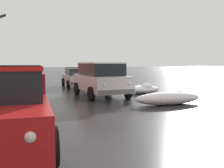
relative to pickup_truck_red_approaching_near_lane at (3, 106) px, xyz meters
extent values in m
ellipsoid|color=white|center=(6.88, 7.55, -0.64)|extent=(1.93, 1.14, 0.47)
ellipsoid|color=white|center=(6.96, 7.34, -0.58)|extent=(0.73, 0.61, 0.61)
ellipsoid|color=white|center=(6.61, 7.76, -0.64)|extent=(0.58, 0.49, 0.49)
ellipsoid|color=white|center=(6.21, 3.63, -0.60)|extent=(3.09, 0.99, 0.56)
ellipsoid|color=white|center=(6.88, 3.79, -0.59)|extent=(0.69, 0.58, 0.58)
ellipsoid|color=white|center=(6.94, 18.84, -0.62)|extent=(1.83, 1.46, 0.53)
ellipsoid|color=white|center=(7.16, 18.64, -0.54)|extent=(0.82, 0.68, 0.68)
ellipsoid|color=white|center=(6.93, 18.82, -0.62)|extent=(0.64, 0.53, 0.53)
cube|color=red|center=(0.00, 0.12, -0.14)|extent=(1.83, 5.36, 0.76)
cube|color=red|center=(0.86, 1.19, 0.46)|extent=(0.11, 2.57, 0.44)
cube|color=red|center=(0.01, 2.75, 0.46)|extent=(1.71, 0.11, 0.44)
sphere|color=white|center=(0.57, -2.54, -0.02)|extent=(0.16, 0.16, 0.16)
cylinder|color=black|center=(0.92, -1.49, -0.52)|extent=(0.22, 0.72, 0.72)
cylinder|color=black|center=(0.93, 1.72, -0.52)|extent=(0.22, 0.72, 0.72)
cube|color=silver|center=(4.14, 7.09, -0.14)|extent=(2.30, 4.37, 0.80)
cube|color=black|center=(4.13, 7.14, 0.60)|extent=(1.92, 3.09, 0.68)
cube|color=silver|center=(4.13, 7.14, 0.91)|extent=(1.96, 3.15, 0.06)
cube|color=slate|center=(4.33, 5.05, -0.42)|extent=(1.88, 0.29, 0.22)
cube|color=slate|center=(3.95, 9.14, -0.42)|extent=(1.88, 0.29, 0.22)
cylinder|color=black|center=(5.23, 5.88, -0.54)|extent=(0.24, 0.69, 0.68)
cylinder|color=black|center=(3.28, 5.70, -0.54)|extent=(0.24, 0.69, 0.68)
cylinder|color=black|center=(4.99, 8.49, -0.54)|extent=(0.24, 0.69, 0.68)
cylinder|color=black|center=(3.04, 8.30, -0.54)|extent=(0.24, 0.69, 0.68)
sphere|color=silver|center=(4.95, 5.07, -0.06)|extent=(0.14, 0.14, 0.14)
sphere|color=silver|center=(3.71, 4.96, -0.06)|extent=(0.14, 0.14, 0.14)
cube|color=#B7B7BC|center=(3.87, 12.73, -0.28)|extent=(1.83, 3.93, 0.60)
cube|color=black|center=(3.87, 12.92, 0.28)|extent=(1.55, 2.06, 0.52)
cube|color=#B7B7BC|center=(3.87, 12.92, 0.51)|extent=(1.58, 2.10, 0.06)
cube|color=#525254|center=(3.92, 10.83, -0.46)|extent=(1.71, 0.16, 0.22)
cube|color=#525254|center=(3.83, 14.62, -0.46)|extent=(1.71, 0.16, 0.22)
cylinder|color=black|center=(4.79, 11.54, -0.58)|extent=(0.19, 0.60, 0.60)
cylinder|color=black|center=(3.01, 11.50, -0.58)|extent=(0.19, 0.60, 0.60)
cylinder|color=black|center=(4.74, 13.95, -0.58)|extent=(0.19, 0.60, 0.60)
cylinder|color=black|center=(2.95, 13.91, -0.58)|extent=(0.19, 0.60, 0.60)
sphere|color=silver|center=(4.48, 10.81, -0.20)|extent=(0.14, 0.14, 0.14)
sphere|color=silver|center=(3.35, 10.79, -0.20)|extent=(0.14, 0.14, 0.14)
camera|label=1|loc=(0.61, -5.92, 0.95)|focal=40.50mm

